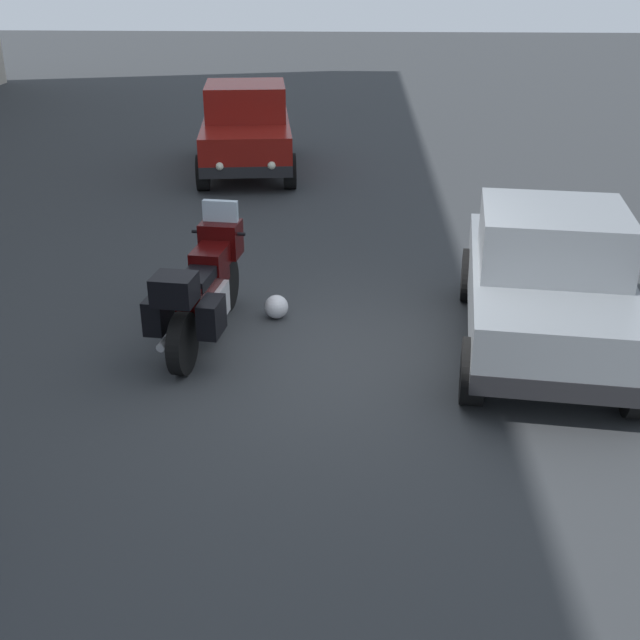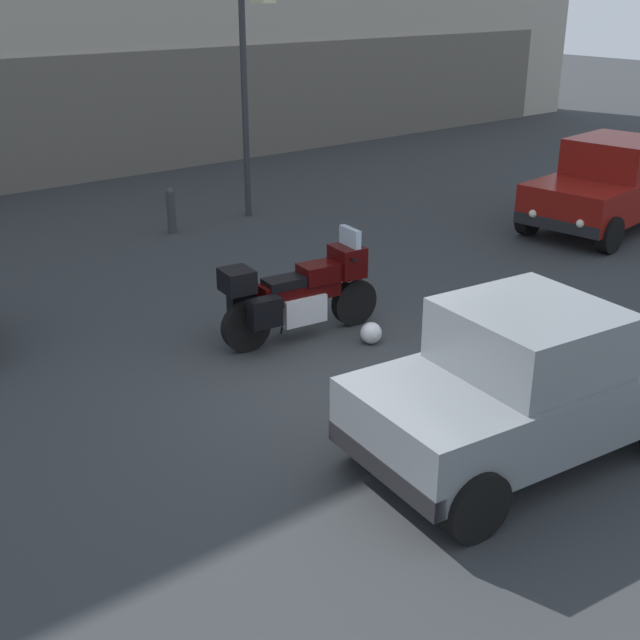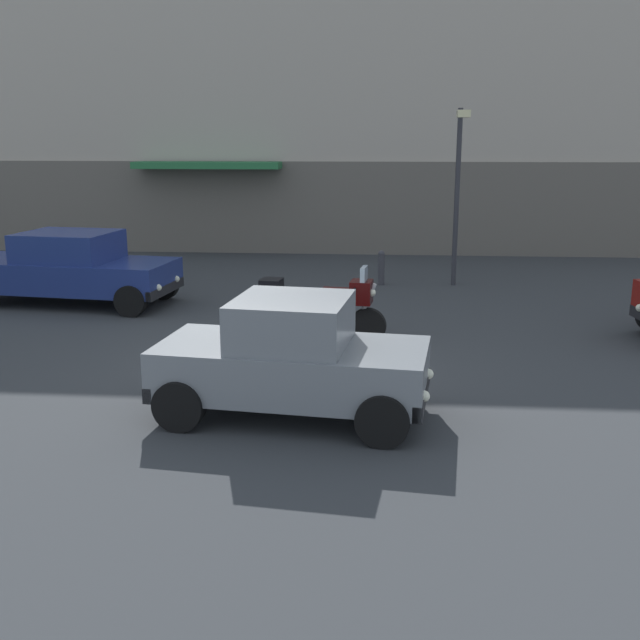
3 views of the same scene
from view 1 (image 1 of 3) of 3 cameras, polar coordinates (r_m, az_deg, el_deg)
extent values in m
plane|color=#2D3033|center=(8.25, 1.98, -3.19)|extent=(80.00, 80.00, 0.00)
cylinder|color=black|center=(9.48, -6.75, 2.60)|extent=(0.65, 0.21, 0.64)
cylinder|color=black|center=(8.07, -9.85, -1.68)|extent=(0.65, 0.21, 0.64)
cylinder|color=#B7B7BC|center=(9.31, -6.91, 5.01)|extent=(0.33, 0.11, 0.68)
cube|color=#B7B7BC|center=(8.69, -8.29, 1.13)|extent=(0.64, 0.47, 0.36)
cube|color=black|center=(8.60, -8.39, 2.60)|extent=(1.13, 0.41, 0.28)
cube|color=black|center=(8.80, -7.88, 4.41)|extent=(0.56, 0.40, 0.24)
cube|color=black|center=(8.37, -8.85, 2.97)|extent=(0.59, 0.36, 0.12)
cube|color=black|center=(9.16, -7.14, 5.80)|extent=(0.41, 0.48, 0.40)
cube|color=#8C9EAD|center=(9.11, -7.17, 7.67)|extent=(0.13, 0.41, 0.28)
sphere|color=#EAEACC|center=(9.32, -6.83, 6.16)|extent=(0.14, 0.14, 0.14)
cylinder|color=black|center=(9.06, -7.31, 6.24)|extent=(0.11, 0.62, 0.04)
cylinder|color=#B7B7BC|center=(8.29, -10.77, -1.18)|extent=(0.56, 0.15, 0.09)
cube|color=black|center=(8.16, -11.57, 0.48)|extent=(0.42, 0.25, 0.36)
cube|color=black|center=(7.98, -7.81, 0.22)|extent=(0.42, 0.25, 0.36)
cube|color=black|center=(7.73, -10.42, 2.19)|extent=(0.40, 0.44, 0.28)
cylinder|color=black|center=(8.73, -9.60, -0.81)|extent=(0.04, 0.13, 0.29)
sphere|color=silver|center=(9.25, -3.15, 0.96)|extent=(0.28, 0.28, 0.28)
cube|color=maroon|center=(15.92, -5.29, 13.00)|extent=(3.97, 2.08, 0.68)
cube|color=maroon|center=(15.95, -5.38, 15.43)|extent=(1.77, 1.69, 0.64)
cube|color=#8C9EAD|center=(15.21, -5.42, 14.98)|extent=(0.22, 1.39, 0.54)
cube|color=#8C9EAD|center=(16.69, -5.34, 15.84)|extent=(0.22, 1.39, 0.51)
cube|color=black|center=(14.17, -5.34, 10.55)|extent=(0.31, 1.64, 0.20)
cube|color=black|center=(17.78, -5.18, 13.45)|extent=(0.31, 1.64, 0.20)
cylinder|color=black|center=(14.59, -2.19, 10.64)|extent=(0.66, 0.29, 0.64)
cylinder|color=black|center=(14.62, -8.41, 10.43)|extent=(0.66, 0.29, 0.64)
cylinder|color=black|center=(17.42, -2.55, 12.94)|extent=(0.66, 0.29, 0.64)
cylinder|color=black|center=(17.44, -7.81, 12.77)|extent=(0.66, 0.29, 0.64)
sphere|color=silver|center=(14.09, -3.50, 11.03)|extent=(0.14, 0.14, 0.14)
sphere|color=silver|center=(14.11, -7.23, 10.90)|extent=(0.14, 0.14, 0.14)
cube|color=slate|center=(8.63, 15.92, 1.83)|extent=(3.56, 1.95, 0.64)
cube|color=slate|center=(8.42, 16.40, 5.71)|extent=(1.56, 1.59, 0.60)
cube|color=#8C9EAD|center=(9.04, 16.00, 7.03)|extent=(0.21, 1.32, 0.51)
cube|color=#8C9EAD|center=(7.81, 16.86, 4.19)|extent=(0.21, 1.32, 0.48)
cube|color=black|center=(10.24, 14.95, 4.23)|extent=(0.30, 1.56, 0.20)
cube|color=black|center=(7.25, 16.88, -4.79)|extent=(0.30, 1.56, 0.20)
cylinder|color=black|center=(9.85, 10.78, 3.20)|extent=(0.66, 0.29, 0.64)
cylinder|color=black|center=(10.01, 19.27, 2.57)|extent=(0.66, 0.29, 0.64)
cylinder|color=black|center=(7.57, 10.92, -3.64)|extent=(0.66, 0.29, 0.64)
cylinder|color=black|center=(7.78, 21.88, -4.28)|extent=(0.66, 0.29, 0.64)
sphere|color=silver|center=(10.21, 12.61, 5.13)|extent=(0.14, 0.14, 0.14)
sphere|color=silver|center=(10.30, 17.38, 4.76)|extent=(0.14, 0.14, 0.14)
camera|label=2|loc=(6.55, 78.85, 9.58)|focal=46.32mm
camera|label=3|loc=(14.09, 55.92, 12.93)|focal=41.64mm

